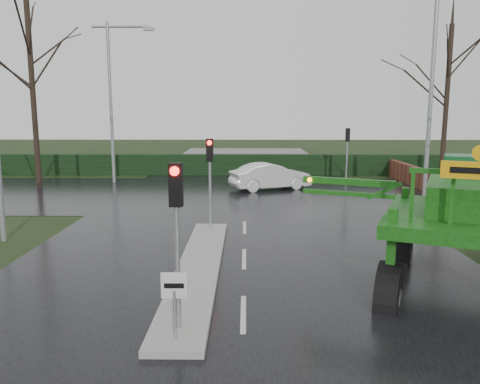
{
  "coord_description": "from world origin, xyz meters",
  "views": [
    {
      "loc": [
        0.05,
        -9.89,
        4.46
      ],
      "look_at": [
        -0.13,
        4.67,
        2.0
      ],
      "focal_mm": 35.0,
      "sensor_mm": 36.0,
      "label": 1
    }
  ],
  "objects_px": {
    "traffic_signal_mid": "(210,164)",
    "traffic_signal_far": "(347,143)",
    "keep_left_sign": "(174,295)",
    "white_sedan": "(270,190)",
    "street_light_left_far": "(115,88)",
    "crop_sprayer": "(395,208)",
    "traffic_signal_near": "(176,211)",
    "street_light_right": "(425,79)"
  },
  "relations": [
    {
      "from": "traffic_signal_near",
      "to": "traffic_signal_mid",
      "type": "height_order",
      "value": "same"
    },
    {
      "from": "traffic_signal_mid",
      "to": "keep_left_sign",
      "type": "bearing_deg",
      "value": -90.0
    },
    {
      "from": "crop_sprayer",
      "to": "street_light_right",
      "type": "bearing_deg",
      "value": 90.32
    },
    {
      "from": "crop_sprayer",
      "to": "keep_left_sign",
      "type": "bearing_deg",
      "value": -129.43
    },
    {
      "from": "traffic_signal_mid",
      "to": "crop_sprayer",
      "type": "xyz_separation_m",
      "value": [
        4.89,
        -6.45,
        -0.34
      ]
    },
    {
      "from": "street_light_right",
      "to": "street_light_left_far",
      "type": "xyz_separation_m",
      "value": [
        -16.39,
        8.0,
        0.0
      ]
    },
    {
      "from": "traffic_signal_mid",
      "to": "street_light_right",
      "type": "xyz_separation_m",
      "value": [
        9.49,
        4.51,
        3.4
      ]
    },
    {
      "from": "keep_left_sign",
      "to": "traffic_signal_far",
      "type": "relative_size",
      "value": 0.38
    },
    {
      "from": "street_light_right",
      "to": "white_sedan",
      "type": "relative_size",
      "value": 2.13
    },
    {
      "from": "traffic_signal_near",
      "to": "crop_sprayer",
      "type": "distance_m",
      "value": 5.31
    },
    {
      "from": "keep_left_sign",
      "to": "traffic_signal_mid",
      "type": "relative_size",
      "value": 0.38
    },
    {
      "from": "keep_left_sign",
      "to": "traffic_signal_far",
      "type": "bearing_deg",
      "value": 70.07
    },
    {
      "from": "traffic_signal_far",
      "to": "crop_sprayer",
      "type": "height_order",
      "value": "crop_sprayer"
    },
    {
      "from": "keep_left_sign",
      "to": "traffic_signal_mid",
      "type": "bearing_deg",
      "value": 90.0
    },
    {
      "from": "traffic_signal_mid",
      "to": "crop_sprayer",
      "type": "bearing_deg",
      "value": -52.86
    },
    {
      "from": "street_light_left_far",
      "to": "white_sedan",
      "type": "xyz_separation_m",
      "value": [
        9.68,
        -2.6,
        -5.99
      ]
    },
    {
      "from": "keep_left_sign",
      "to": "white_sedan",
      "type": "relative_size",
      "value": 0.29
    },
    {
      "from": "traffic_signal_far",
      "to": "white_sedan",
      "type": "xyz_separation_m",
      "value": [
        -5.01,
        -2.6,
        -2.59
      ]
    },
    {
      "from": "crop_sprayer",
      "to": "street_light_left_far",
      "type": "bearing_deg",
      "value": 144.97
    },
    {
      "from": "traffic_signal_mid",
      "to": "street_light_left_far",
      "type": "bearing_deg",
      "value": 118.86
    },
    {
      "from": "street_light_left_far",
      "to": "white_sedan",
      "type": "distance_m",
      "value": 11.68
    },
    {
      "from": "traffic_signal_mid",
      "to": "traffic_signal_far",
      "type": "relative_size",
      "value": 1.0
    },
    {
      "from": "traffic_signal_far",
      "to": "white_sedan",
      "type": "relative_size",
      "value": 0.75
    },
    {
      "from": "traffic_signal_near",
      "to": "street_light_right",
      "type": "xyz_separation_m",
      "value": [
        9.49,
        13.01,
        3.4
      ]
    },
    {
      "from": "street_light_right",
      "to": "crop_sprayer",
      "type": "xyz_separation_m",
      "value": [
        -4.61,
        -10.96,
        -3.74
      ]
    },
    {
      "from": "street_light_left_far",
      "to": "traffic_signal_near",
      "type": "bearing_deg",
      "value": -71.83
    },
    {
      "from": "keep_left_sign",
      "to": "street_light_left_far",
      "type": "xyz_separation_m",
      "value": [
        -6.89,
        21.5,
        4.93
      ]
    },
    {
      "from": "traffic_signal_far",
      "to": "crop_sprayer",
      "type": "distance_m",
      "value": 19.2
    },
    {
      "from": "street_light_right",
      "to": "traffic_signal_near",
      "type": "bearing_deg",
      "value": -126.13
    },
    {
      "from": "traffic_signal_near",
      "to": "street_light_left_far",
      "type": "distance_m",
      "value": 22.37
    },
    {
      "from": "traffic_signal_near",
      "to": "street_light_left_far",
      "type": "bearing_deg",
      "value": 108.17
    },
    {
      "from": "traffic_signal_near",
      "to": "traffic_signal_far",
      "type": "distance_m",
      "value": 22.42
    },
    {
      "from": "street_light_right",
      "to": "keep_left_sign",
      "type": "bearing_deg",
      "value": -125.12
    },
    {
      "from": "traffic_signal_near",
      "to": "street_light_right",
      "type": "height_order",
      "value": "street_light_right"
    },
    {
      "from": "traffic_signal_mid",
      "to": "white_sedan",
      "type": "xyz_separation_m",
      "value": [
        2.79,
        9.91,
        -2.59
      ]
    },
    {
      "from": "crop_sprayer",
      "to": "white_sedan",
      "type": "distance_m",
      "value": 16.65
    },
    {
      "from": "traffic_signal_far",
      "to": "crop_sprayer",
      "type": "bearing_deg",
      "value": 81.27
    },
    {
      "from": "street_light_left_far",
      "to": "crop_sprayer",
      "type": "bearing_deg",
      "value": -58.14
    },
    {
      "from": "traffic_signal_near",
      "to": "street_light_left_far",
      "type": "height_order",
      "value": "street_light_left_far"
    },
    {
      "from": "street_light_left_far",
      "to": "white_sedan",
      "type": "height_order",
      "value": "street_light_left_far"
    },
    {
      "from": "street_light_left_far",
      "to": "crop_sprayer",
      "type": "relative_size",
      "value": 1.27
    },
    {
      "from": "keep_left_sign",
      "to": "traffic_signal_mid",
      "type": "xyz_separation_m",
      "value": [
        0.0,
        8.99,
        1.53
      ]
    }
  ]
}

